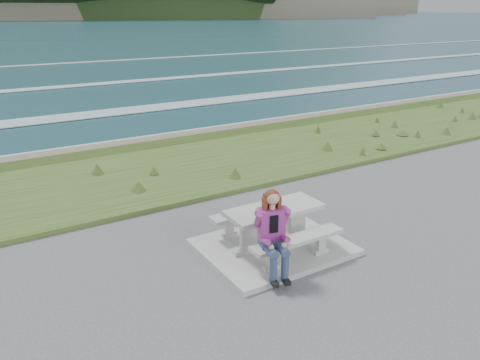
% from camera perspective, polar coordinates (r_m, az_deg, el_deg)
% --- Properties ---
extents(concrete_slab, '(2.60, 2.10, 0.10)m').
position_cam_1_polar(concrete_slab, '(8.84, 4.07, -8.12)').
color(concrete_slab, '#AAAAA5').
rests_on(concrete_slab, ground).
extents(picnic_table, '(1.80, 0.75, 0.75)m').
position_cam_1_polar(picnic_table, '(8.56, 4.17, -4.38)').
color(picnic_table, '#AAAAA5').
rests_on(picnic_table, concrete_slab).
extents(bench_landward, '(1.80, 0.35, 0.45)m').
position_cam_1_polar(bench_landward, '(8.16, 7.00, -7.60)').
color(bench_landward, '#AAAAA5').
rests_on(bench_landward, concrete_slab).
extents(bench_seaward, '(1.80, 0.35, 0.45)m').
position_cam_1_polar(bench_seaward, '(9.18, 1.60, -4.17)').
color(bench_seaward, '#AAAAA5').
rests_on(bench_seaward, concrete_slab).
extents(grass_verge, '(160.00, 4.50, 0.22)m').
position_cam_1_polar(grass_verge, '(12.91, -8.85, 0.77)').
color(grass_verge, '#2D4C1C').
rests_on(grass_verge, ground).
extents(shore_drop, '(160.00, 0.80, 2.20)m').
position_cam_1_polar(shore_drop, '(15.51, -13.06, 3.80)').
color(shore_drop, '#68604E').
rests_on(shore_drop, ground).
extents(ocean, '(1600.00, 1600.00, 0.09)m').
position_cam_1_polar(ocean, '(32.28, -22.92, 7.92)').
color(ocean, '#204B5B').
rests_on(ocean, ground).
extents(headland_range, '(729.83, 363.95, 216.08)m').
position_cam_1_polar(headland_range, '(449.03, -6.09, 20.77)').
color(headland_range, '#68604E').
rests_on(headland_range, ground).
extents(seated_woman, '(0.58, 0.80, 1.44)m').
position_cam_1_polar(seated_woman, '(7.67, 4.18, -7.90)').
color(seated_woman, navy).
rests_on(seated_woman, concrete_slab).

